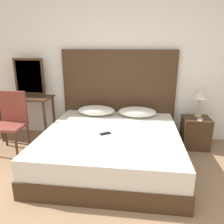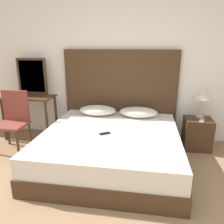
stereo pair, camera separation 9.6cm
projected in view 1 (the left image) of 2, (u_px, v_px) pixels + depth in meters
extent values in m
cube|color=white|center=(126.00, 62.00, 3.77)|extent=(10.00, 0.06, 2.70)
cube|color=#422B19|center=(111.00, 155.00, 3.14)|extent=(1.88, 1.92, 0.23)
cube|color=silver|center=(111.00, 139.00, 3.07)|extent=(1.84, 1.88, 0.25)
cube|color=#422B19|center=(118.00, 95.00, 3.88)|extent=(1.98, 0.05, 1.56)
ellipsoid|color=silver|center=(96.00, 110.00, 3.73)|extent=(0.63, 0.39, 0.15)
ellipsoid|color=silver|center=(137.00, 112.00, 3.64)|extent=(0.63, 0.39, 0.15)
cube|color=black|center=(105.00, 134.00, 2.94)|extent=(0.16, 0.14, 0.01)
cube|color=#422B19|center=(195.00, 132.00, 3.58)|extent=(0.42, 0.38, 0.51)
cylinder|color=tan|center=(198.00, 116.00, 3.58)|extent=(0.12, 0.12, 0.02)
cylinder|color=tan|center=(199.00, 107.00, 3.53)|extent=(0.02, 0.02, 0.30)
cone|color=beige|center=(201.00, 93.00, 3.46)|extent=(0.31, 0.31, 0.17)
cube|color=#B7B7BC|center=(200.00, 120.00, 3.41)|extent=(0.12, 0.17, 0.01)
cube|color=#422B19|center=(26.00, 97.00, 3.77)|extent=(0.88, 0.46, 0.02)
cylinder|color=#422B19|center=(1.00, 121.00, 3.76)|extent=(0.04, 0.04, 0.75)
cylinder|color=#422B19|center=(45.00, 123.00, 3.66)|extent=(0.04, 0.04, 0.75)
cylinder|color=#422B19|center=(13.00, 114.00, 4.12)|extent=(0.04, 0.04, 0.75)
cylinder|color=#422B19|center=(54.00, 116.00, 4.02)|extent=(0.04, 0.04, 0.75)
cube|color=#422B19|center=(29.00, 77.00, 3.87)|extent=(0.55, 0.03, 0.64)
cube|color=#B2BCC6|center=(29.00, 77.00, 3.86)|extent=(0.46, 0.01, 0.56)
cube|color=brown|center=(9.00, 126.00, 3.37)|extent=(0.46, 0.42, 0.04)
cube|color=brown|center=(13.00, 106.00, 3.48)|extent=(0.44, 0.04, 0.50)
cylinder|color=#422B19|center=(16.00, 145.00, 3.24)|extent=(0.04, 0.04, 0.40)
cylinder|color=#422B19|center=(6.00, 134.00, 3.64)|extent=(0.04, 0.04, 0.40)
cylinder|color=#422B19|center=(28.00, 136.00, 3.59)|extent=(0.04, 0.04, 0.40)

